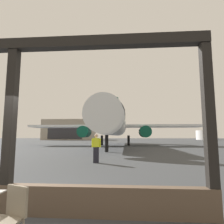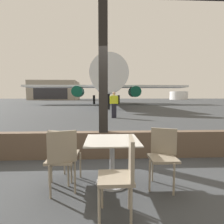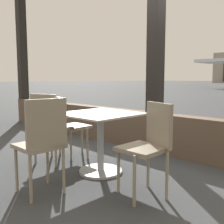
{
  "view_description": "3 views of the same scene",
  "coord_description": "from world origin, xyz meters",
  "px_view_note": "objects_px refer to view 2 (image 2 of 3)",
  "views": [
    {
      "loc": [
        2.56,
        -4.09,
        1.62
      ],
      "look_at": [
        1.11,
        15.26,
        4.04
      ],
      "focal_mm": 31.08,
      "sensor_mm": 36.0,
      "label": 1
    },
    {
      "loc": [
        0.01,
        -4.07,
        1.4
      ],
      "look_at": [
        0.17,
        -0.6,
        1.11
      ],
      "focal_mm": 28.74,
      "sensor_mm": 36.0,
      "label": 2
    },
    {
      "loc": [
        2.47,
        -3.4,
        1.12
      ],
      "look_at": [
        0.6,
        -1.53,
        0.8
      ],
      "focal_mm": 43.17,
      "sensor_mm": 36.0,
      "label": 3
    }
  ],
  "objects_px": {
    "distant_hangar": "(55,91)",
    "fuel_storage_tank": "(179,96)",
    "dining_table": "(112,157)",
    "cafe_chair_aisle_left": "(63,151)",
    "ground_crew_worker": "(114,104)",
    "cafe_chair_window_left": "(123,171)",
    "airplane": "(107,84)",
    "cafe_chair_aisle_right": "(62,156)",
    "cafe_chair_window_right": "(163,152)"
  },
  "relations": [
    {
      "from": "distant_hangar",
      "to": "cafe_chair_window_left",
      "type": "bearing_deg",
      "value": -74.7
    },
    {
      "from": "airplane",
      "to": "cafe_chair_aisle_left",
      "type": "bearing_deg",
      "value": -92.29
    },
    {
      "from": "cafe_chair_window_right",
      "to": "ground_crew_worker",
      "type": "height_order",
      "value": "ground_crew_worker"
    },
    {
      "from": "cafe_chair_window_left",
      "to": "cafe_chair_aisle_right",
      "type": "bearing_deg",
      "value": 144.98
    },
    {
      "from": "cafe_chair_window_right",
      "to": "ground_crew_worker",
      "type": "xyz_separation_m",
      "value": [
        -0.25,
        9.23,
        0.36
      ]
    },
    {
      "from": "cafe_chair_window_left",
      "to": "fuel_storage_tank",
      "type": "bearing_deg",
      "value": 66.68
    },
    {
      "from": "cafe_chair_window_right",
      "to": "ground_crew_worker",
      "type": "bearing_deg",
      "value": 91.54
    },
    {
      "from": "dining_table",
      "to": "cafe_chair_window_right",
      "type": "relative_size",
      "value": 0.93
    },
    {
      "from": "distant_hangar",
      "to": "fuel_storage_tank",
      "type": "height_order",
      "value": "distant_hangar"
    },
    {
      "from": "dining_table",
      "to": "ground_crew_worker",
      "type": "xyz_separation_m",
      "value": [
        0.55,
        9.14,
        0.46
      ]
    },
    {
      "from": "ground_crew_worker",
      "to": "cafe_chair_window_left",
      "type": "bearing_deg",
      "value": -92.67
    },
    {
      "from": "dining_table",
      "to": "airplane",
      "type": "xyz_separation_m",
      "value": [
        0.37,
        29.32,
        3.2
      ]
    },
    {
      "from": "distant_hangar",
      "to": "ground_crew_worker",
      "type": "bearing_deg",
      "value": -72.46
    },
    {
      "from": "ground_crew_worker",
      "to": "fuel_storage_tank",
      "type": "xyz_separation_m",
      "value": [
        37.8,
        78.8,
        1.18
      ]
    },
    {
      "from": "dining_table",
      "to": "ground_crew_worker",
      "type": "height_order",
      "value": "ground_crew_worker"
    },
    {
      "from": "dining_table",
      "to": "cafe_chair_aisle_left",
      "type": "relative_size",
      "value": 0.96
    },
    {
      "from": "cafe_chair_aisle_left",
      "to": "airplane",
      "type": "relative_size",
      "value": 0.03
    },
    {
      "from": "dining_table",
      "to": "distant_hangar",
      "type": "xyz_separation_m",
      "value": [
        -23.23,
        84.4,
        3.94
      ]
    },
    {
      "from": "cafe_chair_window_left",
      "to": "fuel_storage_tank",
      "type": "height_order",
      "value": "fuel_storage_tank"
    },
    {
      "from": "distant_hangar",
      "to": "airplane",
      "type": "bearing_deg",
      "value": -66.8
    },
    {
      "from": "distant_hangar",
      "to": "fuel_storage_tank",
      "type": "bearing_deg",
      "value": 3.29
    },
    {
      "from": "airplane",
      "to": "fuel_storage_tank",
      "type": "bearing_deg",
      "value": 57.06
    },
    {
      "from": "cafe_chair_window_left",
      "to": "distant_hangar",
      "type": "height_order",
      "value": "distant_hangar"
    },
    {
      "from": "ground_crew_worker",
      "to": "distant_hangar",
      "type": "height_order",
      "value": "distant_hangar"
    },
    {
      "from": "dining_table",
      "to": "cafe_chair_window_left",
      "type": "relative_size",
      "value": 0.88
    },
    {
      "from": "cafe_chair_window_right",
      "to": "cafe_chair_aisle_left",
      "type": "distance_m",
      "value": 1.61
    },
    {
      "from": "cafe_chair_window_right",
      "to": "airplane",
      "type": "distance_m",
      "value": 29.58
    },
    {
      "from": "airplane",
      "to": "fuel_storage_tank",
      "type": "distance_m",
      "value": 69.86
    },
    {
      "from": "airplane",
      "to": "cafe_chair_window_right",
      "type": "bearing_deg",
      "value": -89.16
    },
    {
      "from": "cafe_chair_window_right",
      "to": "cafe_chair_aisle_right",
      "type": "xyz_separation_m",
      "value": [
        -1.54,
        -0.15,
        0.02
      ]
    },
    {
      "from": "cafe_chair_window_left",
      "to": "cafe_chair_aisle_left",
      "type": "xyz_separation_m",
      "value": [
        -0.89,
        0.92,
        -0.05
      ]
    },
    {
      "from": "cafe_chair_aisle_right",
      "to": "ground_crew_worker",
      "type": "height_order",
      "value": "ground_crew_worker"
    },
    {
      "from": "cafe_chair_aisle_left",
      "to": "airplane",
      "type": "distance_m",
      "value": 29.42
    },
    {
      "from": "cafe_chair_window_right",
      "to": "cafe_chair_aisle_left",
      "type": "bearing_deg",
      "value": 173.37
    },
    {
      "from": "cafe_chair_window_right",
      "to": "ground_crew_worker",
      "type": "distance_m",
      "value": 9.24
    },
    {
      "from": "dining_table",
      "to": "cafe_chair_window_right",
      "type": "distance_m",
      "value": 0.81
    },
    {
      "from": "cafe_chair_window_left",
      "to": "dining_table",
      "type": "bearing_deg",
      "value": 95.84
    },
    {
      "from": "cafe_chair_aisle_left",
      "to": "fuel_storage_tank",
      "type": "distance_m",
      "value": 96.19
    },
    {
      "from": "dining_table",
      "to": "cafe_chair_window_left",
      "type": "xyz_separation_m",
      "value": [
        0.08,
        -0.82,
        0.12
      ]
    },
    {
      "from": "cafe_chair_aisle_left",
      "to": "airplane",
      "type": "bearing_deg",
      "value": 87.71
    },
    {
      "from": "cafe_chair_aisle_right",
      "to": "fuel_storage_tank",
      "type": "distance_m",
      "value": 96.47
    },
    {
      "from": "cafe_chair_aisle_right",
      "to": "distant_hangar",
      "type": "bearing_deg",
      "value": 104.88
    },
    {
      "from": "airplane",
      "to": "ground_crew_worker",
      "type": "distance_m",
      "value": 20.37
    },
    {
      "from": "cafe_chair_window_left",
      "to": "ground_crew_worker",
      "type": "height_order",
      "value": "ground_crew_worker"
    },
    {
      "from": "dining_table",
      "to": "fuel_storage_tank",
      "type": "bearing_deg",
      "value": 66.44
    },
    {
      "from": "cafe_chair_window_left",
      "to": "fuel_storage_tank",
      "type": "xyz_separation_m",
      "value": [
        38.27,
        88.76,
        1.52
      ]
    },
    {
      "from": "ground_crew_worker",
      "to": "distant_hangar",
      "type": "relative_size",
      "value": 0.08
    },
    {
      "from": "cafe_chair_window_left",
      "to": "cafe_chair_window_right",
      "type": "relative_size",
      "value": 1.05
    },
    {
      "from": "airplane",
      "to": "cafe_chair_window_left",
      "type": "bearing_deg",
      "value": -90.54
    },
    {
      "from": "cafe_chair_aisle_right",
      "to": "airplane",
      "type": "distance_m",
      "value": 29.75
    }
  ]
}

